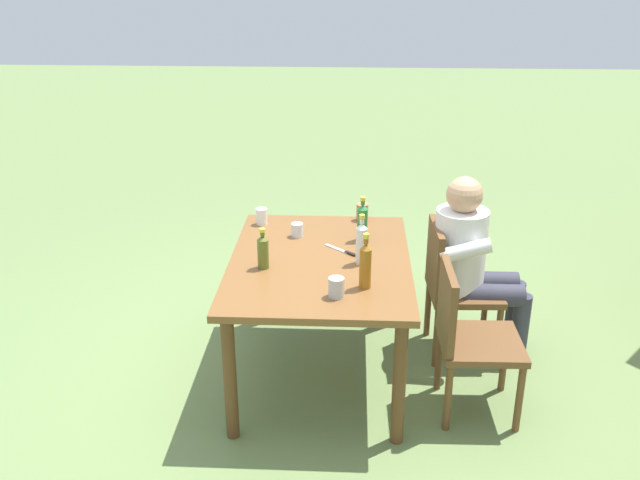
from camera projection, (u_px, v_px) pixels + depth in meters
ground_plane at (320, 373)px, 4.31m from camera, size 24.00×24.00×0.00m
dining_table at (320, 274)px, 4.04m from camera, size 1.41×1.04×0.77m
chair_far_left at (452, 282)px, 4.37m from camera, size 0.46×0.46×0.87m
chair_far_right at (467, 334)px, 3.79m from camera, size 0.45×0.45×0.87m
person_in_white_shirt at (472, 258)px, 4.30m from camera, size 0.47×0.62×1.18m
bottle_clear at (361, 243)px, 3.91m from camera, size 0.06×0.06×0.29m
bottle_green at (362, 222)px, 4.22m from camera, size 0.06×0.06×0.28m
bottle_amber at (365, 265)px, 3.62m from camera, size 0.06×0.06×0.31m
bottle_olive at (263, 251)px, 3.86m from camera, size 0.06×0.06×0.24m
cup_glass at (297, 230)px, 4.31m from camera, size 0.07×0.07×0.09m
cup_white at (262, 216)px, 4.49m from camera, size 0.07×0.07×0.11m
cup_terracotta at (362, 212)px, 4.57m from camera, size 0.08×0.08×0.11m
cup_steel at (336, 287)px, 3.56m from camera, size 0.08×0.08×0.11m
table_knife at (343, 251)px, 4.11m from camera, size 0.18×0.19×0.01m
backpack_by_near_side at (371, 269)px, 5.25m from camera, size 0.33×0.24×0.40m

